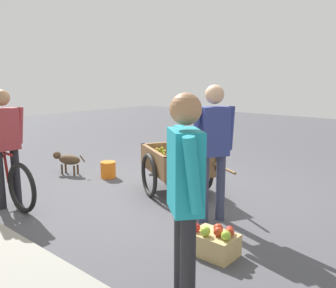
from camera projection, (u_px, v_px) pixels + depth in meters
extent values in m
plane|color=#47474C|center=(162.00, 192.00, 5.46)|extent=(24.00, 24.00, 0.00)
cube|color=brown|center=(177.00, 167.00, 5.36)|extent=(1.35, 1.23, 0.10)
cube|color=brown|center=(165.00, 150.00, 5.81)|extent=(0.44, 0.73, 0.24)
cube|color=brown|center=(191.00, 164.00, 4.85)|extent=(0.44, 0.73, 0.24)
cube|color=brown|center=(153.00, 158.00, 5.20)|extent=(0.99, 0.58, 0.24)
cube|color=brown|center=(199.00, 154.00, 5.46)|extent=(0.99, 0.58, 0.24)
torus|color=black|center=(149.00, 175.00, 5.22)|extent=(0.59, 0.36, 0.64)
torus|color=black|center=(203.00, 170.00, 5.53)|extent=(0.59, 0.36, 0.64)
cylinder|color=gray|center=(177.00, 172.00, 5.37)|extent=(0.46, 0.79, 0.04)
cylinder|color=brown|center=(176.00, 173.00, 4.46)|extent=(0.50, 0.30, 0.04)
cylinder|color=brown|center=(224.00, 168.00, 4.69)|extent=(0.50, 0.30, 0.04)
cylinder|color=gray|center=(166.00, 174.00, 5.83)|extent=(0.04, 0.04, 0.35)
ellipsoid|color=gold|center=(193.00, 161.00, 5.35)|extent=(0.18, 0.11, 0.14)
ellipsoid|color=gold|center=(192.00, 160.00, 5.36)|extent=(0.15, 0.17, 0.07)
ellipsoid|color=gold|center=(192.00, 159.00, 5.37)|extent=(0.16, 0.16, 0.08)
ellipsoid|color=gold|center=(191.00, 158.00, 5.38)|extent=(0.18, 0.11, 0.14)
ellipsoid|color=gold|center=(177.00, 149.00, 5.75)|extent=(0.15, 0.15, 0.15)
ellipsoid|color=gold|center=(176.00, 148.00, 5.76)|extent=(0.17, 0.15, 0.08)
ellipsoid|color=gold|center=(176.00, 148.00, 5.77)|extent=(0.16, 0.17, 0.08)
ellipsoid|color=gold|center=(175.00, 147.00, 5.78)|extent=(0.14, 0.16, 0.15)
ellipsoid|color=gold|center=(163.00, 151.00, 5.55)|extent=(0.18, 0.13, 0.13)
ellipsoid|color=gold|center=(162.00, 150.00, 5.57)|extent=(0.19, 0.07, 0.05)
ellipsoid|color=gold|center=(161.00, 149.00, 5.58)|extent=(0.17, 0.12, 0.14)
ellipsoid|color=gold|center=(180.00, 147.00, 5.72)|extent=(0.17, 0.07, 0.15)
ellipsoid|color=gold|center=(180.00, 147.00, 5.72)|extent=(0.19, 0.11, 0.10)
ellipsoid|color=gold|center=(179.00, 146.00, 5.73)|extent=(0.17, 0.15, 0.05)
ellipsoid|color=gold|center=(178.00, 145.00, 5.74)|extent=(0.18, 0.14, 0.10)
ellipsoid|color=gold|center=(178.00, 145.00, 5.74)|extent=(0.18, 0.08, 0.13)
ellipsoid|color=gold|center=(169.00, 160.00, 5.17)|extent=(0.14, 0.16, 0.15)
ellipsoid|color=gold|center=(169.00, 159.00, 5.18)|extent=(0.19, 0.10, 0.10)
ellipsoid|color=gold|center=(168.00, 158.00, 5.19)|extent=(0.18, 0.07, 0.05)
ellipsoid|color=gold|center=(167.00, 158.00, 5.19)|extent=(0.19, 0.08, 0.09)
ellipsoid|color=gold|center=(167.00, 157.00, 5.20)|extent=(0.14, 0.16, 0.15)
ellipsoid|color=gold|center=(161.00, 155.00, 5.60)|extent=(0.17, 0.14, 0.14)
ellipsoid|color=gold|center=(161.00, 155.00, 5.62)|extent=(0.18, 0.13, 0.05)
ellipsoid|color=gold|center=(160.00, 154.00, 5.63)|extent=(0.18, 0.07, 0.14)
ellipsoid|color=gold|center=(169.00, 161.00, 5.31)|extent=(0.18, 0.07, 0.14)
ellipsoid|color=gold|center=(169.00, 160.00, 5.32)|extent=(0.15, 0.17, 0.08)
ellipsoid|color=gold|center=(168.00, 159.00, 5.33)|extent=(0.17, 0.16, 0.08)
ellipsoid|color=gold|center=(167.00, 158.00, 5.34)|extent=(0.18, 0.07, 0.12)
ellipsoid|color=gold|center=(198.00, 157.00, 5.11)|extent=(0.17, 0.14, 0.13)
ellipsoid|color=gold|center=(197.00, 156.00, 5.12)|extent=(0.18, 0.13, 0.05)
ellipsoid|color=gold|center=(196.00, 155.00, 5.14)|extent=(0.18, 0.11, 0.14)
ellipsoid|color=gold|center=(157.00, 152.00, 5.39)|extent=(0.17, 0.13, 0.12)
ellipsoid|color=gold|center=(156.00, 151.00, 5.41)|extent=(0.18, 0.12, 0.04)
ellipsoid|color=gold|center=(155.00, 151.00, 5.42)|extent=(0.18, 0.10, 0.15)
ellipsoid|color=gold|center=(192.00, 157.00, 5.06)|extent=(0.17, 0.14, 0.13)
ellipsoid|color=gold|center=(192.00, 156.00, 5.06)|extent=(0.16, 0.16, 0.09)
ellipsoid|color=gold|center=(191.00, 155.00, 5.07)|extent=(0.19, 0.10, 0.08)
ellipsoid|color=gold|center=(190.00, 154.00, 5.08)|extent=(0.16, 0.15, 0.15)
ellipsoid|color=gold|center=(162.00, 160.00, 5.27)|extent=(0.18, 0.11, 0.14)
ellipsoid|color=gold|center=(161.00, 159.00, 5.28)|extent=(0.15, 0.17, 0.05)
ellipsoid|color=gold|center=(160.00, 158.00, 5.30)|extent=(0.17, 0.08, 0.15)
cylinder|color=#333851|center=(204.00, 190.00, 4.26)|extent=(0.11, 0.11, 0.82)
cylinder|color=#333851|center=(220.00, 188.00, 4.34)|extent=(0.11, 0.11, 0.82)
cube|color=navy|center=(214.00, 131.00, 4.17)|extent=(0.34, 0.39, 0.58)
sphere|color=tan|center=(215.00, 94.00, 4.09)|extent=(0.22, 0.22, 0.22)
cylinder|color=navy|center=(197.00, 130.00, 4.09)|extent=(0.08, 0.12, 0.52)
cylinder|color=navy|center=(230.00, 128.00, 4.24)|extent=(0.08, 0.12, 0.52)
torus|color=black|center=(22.00, 188.00, 4.59)|extent=(0.66, 0.07, 0.66)
cylinder|color=maroon|center=(1.00, 152.00, 4.83)|extent=(0.60, 0.05, 0.04)
cylinder|color=maroon|center=(6.00, 166.00, 4.79)|extent=(0.10, 0.04, 0.45)
ellipsoid|color=black|center=(5.00, 147.00, 4.72)|extent=(0.20, 0.08, 0.06)
cylinder|color=black|center=(0.00, 180.00, 4.71)|extent=(0.11, 0.11, 0.78)
cylinder|color=black|center=(16.00, 177.00, 4.88)|extent=(0.11, 0.11, 0.78)
cube|color=maroon|center=(4.00, 129.00, 4.67)|extent=(0.21, 0.34, 0.55)
sphere|color=#9E704C|center=(1.00, 98.00, 4.60)|extent=(0.21, 0.21, 0.21)
cylinder|color=maroon|center=(20.00, 125.00, 4.84)|extent=(0.08, 0.13, 0.50)
ellipsoid|color=#4C3823|center=(69.00, 160.00, 6.42)|extent=(0.47, 0.32, 0.18)
sphere|color=#4C3823|center=(57.00, 155.00, 6.50)|extent=(0.14, 0.14, 0.14)
cylinder|color=#4C3823|center=(82.00, 159.00, 6.31)|extent=(0.11, 0.06, 0.12)
cylinder|color=#4C3823|center=(62.00, 169.00, 6.45)|extent=(0.04, 0.04, 0.18)
cylinder|color=#4C3823|center=(66.00, 168.00, 6.55)|extent=(0.04, 0.04, 0.18)
cylinder|color=#4C3823|center=(74.00, 171.00, 6.36)|extent=(0.04, 0.04, 0.18)
cylinder|color=#4C3823|center=(78.00, 169.00, 6.45)|extent=(0.04, 0.04, 0.18)
cylinder|color=orange|center=(108.00, 170.00, 6.23)|extent=(0.26, 0.26, 0.28)
cube|color=tan|center=(214.00, 244.00, 3.52)|extent=(0.44, 0.32, 0.22)
sphere|color=#B23319|center=(218.00, 228.00, 3.50)|extent=(0.10, 0.10, 0.10)
sphere|color=#99BF33|center=(226.00, 235.00, 3.35)|extent=(0.09, 0.09, 0.09)
sphere|color=#B23319|center=(230.00, 232.00, 3.43)|extent=(0.09, 0.09, 0.09)
sphere|color=#B23319|center=(218.00, 232.00, 3.43)|extent=(0.09, 0.09, 0.09)
sphere|color=red|center=(230.00, 230.00, 3.50)|extent=(0.08, 0.08, 0.08)
sphere|color=#99BF33|center=(205.00, 231.00, 3.44)|extent=(0.10, 0.10, 0.10)
sphere|color=red|center=(196.00, 227.00, 3.54)|extent=(0.09, 0.09, 0.09)
cylinder|color=black|center=(181.00, 256.00, 2.68)|extent=(0.11, 0.11, 0.81)
cylinder|color=black|center=(188.00, 272.00, 2.47)|extent=(0.11, 0.11, 0.81)
cube|color=teal|center=(185.00, 171.00, 2.45)|extent=(0.39, 0.37, 0.57)
sphere|color=#9E704C|center=(186.00, 109.00, 2.37)|extent=(0.22, 0.22, 0.22)
cylinder|color=teal|center=(179.00, 160.00, 2.66)|extent=(0.08, 0.09, 0.52)
cylinder|color=teal|center=(193.00, 176.00, 2.23)|extent=(0.08, 0.17, 0.52)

